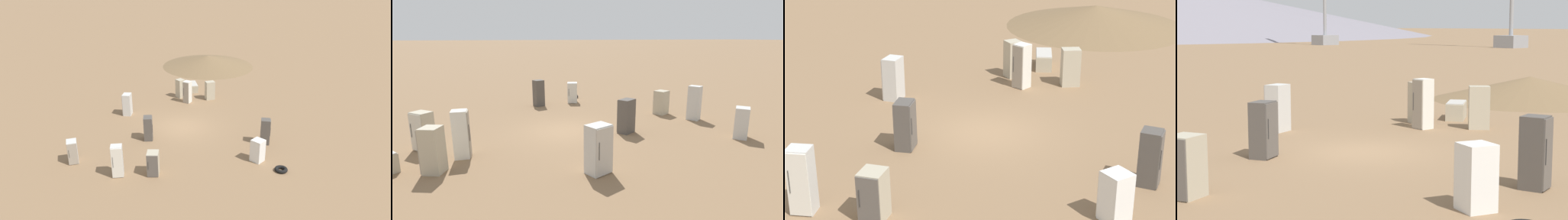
# 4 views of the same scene
# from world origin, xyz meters

# --- Properties ---
(ground_plane) EXTENTS (1000.00, 1000.00, 0.00)m
(ground_plane) POSITION_xyz_m (0.00, 0.00, 0.00)
(ground_plane) COLOR #846647
(discarded_fridge_0) EXTENTS (0.88, 0.96, 1.74)m
(discarded_fridge_0) POSITION_xyz_m (5.09, -0.23, 0.87)
(discarded_fridge_0) COLOR silver
(discarded_fridge_0) RESTS_ON ground_plane
(discarded_fridge_1) EXTENTS (0.92, 0.98, 1.44)m
(discarded_fridge_1) POSITION_xyz_m (-1.45, 6.51, 0.72)
(discarded_fridge_1) COLOR #B2A88E
(discarded_fridge_1) RESTS_ON ground_plane
(discarded_fridge_2) EXTENTS (0.90, 0.86, 1.45)m
(discarded_fridge_2) POSITION_xyz_m (-6.49, 2.34, 0.73)
(discarded_fridge_2) COLOR white
(discarded_fridge_2) RESTS_ON ground_plane
(discarded_fridge_3) EXTENTS (0.95, 0.96, 1.46)m
(discarded_fridge_3) POSITION_xyz_m (3.78, 7.46, 0.73)
(discarded_fridge_3) COLOR silver
(discarded_fridge_3) RESTS_ON ground_plane
(discarded_fridge_4) EXTENTS (0.78, 0.76, 1.78)m
(discarded_fridge_4) POSITION_xyz_m (-6.25, -0.14, 0.89)
(discarded_fridge_4) COLOR #4C4742
(discarded_fridge_4) RESTS_ON ground_plane
(discarded_fridge_6) EXTENTS (0.89, 0.95, 1.68)m
(discarded_fridge_6) POSITION_xyz_m (1.24, 2.77, 0.84)
(discarded_fridge_6) COLOR #4C4742
(discarded_fridge_6) RESTS_ON ground_plane
(discarded_fridge_7) EXTENTS (0.62, 0.64, 1.90)m
(discarded_fridge_7) POSITION_xyz_m (1.97, -4.71, 0.95)
(discarded_fridge_7) COLOR silver
(discarded_fridge_7) RESTS_ON ground_plane
(discarded_fridge_8) EXTENTS (0.86, 0.85, 1.95)m
(discarded_fridge_8) POSITION_xyz_m (0.34, 7.53, 0.97)
(discarded_fridge_8) COLOR silver
(discarded_fridge_8) RESTS_ON ground_plane
(discarded_fridge_9) EXTENTS (0.97, 0.97, 1.63)m
(discarded_fridge_9) POSITION_xyz_m (0.54, -6.27, 0.82)
(discarded_fridge_9) COLOR #B2A88E
(discarded_fridge_9) RESTS_ON ground_plane
(discarded_fridge_10) EXTENTS (0.84, 0.85, 1.65)m
(discarded_fridge_10) POSITION_xyz_m (3.12, -5.60, 0.82)
(discarded_fridge_10) COLOR #B2A88E
(discarded_fridge_10) RESTS_ON ground_plane
(scrap_tire) EXTENTS (0.78, 0.78, 0.22)m
(scrap_tire) POSITION_xyz_m (-8.15, 2.91, 0.11)
(scrap_tire) COLOR black
(scrap_tire) RESTS_ON ground_plane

